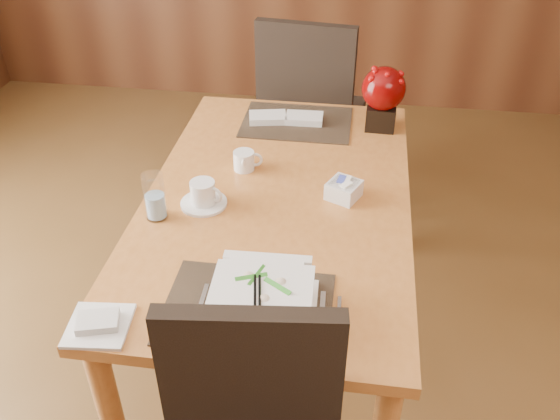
# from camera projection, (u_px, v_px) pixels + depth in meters

# --- Properties ---
(dining_table) EXTENTS (0.90, 1.50, 0.75)m
(dining_table) POSITION_uv_depth(u_px,v_px,m) (278.00, 218.00, 2.09)
(dining_table) COLOR #C47736
(dining_table) RESTS_ON ground
(placemat_near) EXTENTS (0.45, 0.33, 0.01)m
(placemat_near) POSITION_uv_depth(u_px,v_px,m) (248.00, 308.00, 1.59)
(placemat_near) COLOR black
(placemat_near) RESTS_ON dining_table
(placemat_far) EXTENTS (0.45, 0.33, 0.01)m
(placemat_far) POSITION_uv_depth(u_px,v_px,m) (297.00, 122.00, 2.48)
(placemat_far) COLOR black
(placemat_far) RESTS_ON dining_table
(soup_setting) EXTENTS (0.29, 0.29, 0.11)m
(soup_setting) POSITION_uv_depth(u_px,v_px,m) (262.00, 302.00, 1.53)
(soup_setting) COLOR white
(soup_setting) RESTS_ON dining_table
(coffee_cup) EXTENTS (0.16, 0.16, 0.09)m
(coffee_cup) POSITION_uv_depth(u_px,v_px,m) (203.00, 195.00, 1.97)
(coffee_cup) COLOR white
(coffee_cup) RESTS_ON dining_table
(water_glass) EXTENTS (0.07, 0.07, 0.16)m
(water_glass) POSITION_uv_depth(u_px,v_px,m) (155.00, 197.00, 1.89)
(water_glass) COLOR silver
(water_glass) RESTS_ON dining_table
(creamer_jug) EXTENTS (0.11, 0.11, 0.07)m
(creamer_jug) POSITION_uv_depth(u_px,v_px,m) (244.00, 161.00, 2.16)
(creamer_jug) COLOR white
(creamer_jug) RESTS_ON dining_table
(sugar_caddy) EXTENTS (0.13, 0.13, 0.06)m
(sugar_caddy) POSITION_uv_depth(u_px,v_px,m) (344.00, 190.00, 2.01)
(sugar_caddy) COLOR white
(sugar_caddy) RESTS_ON dining_table
(berry_decor) EXTENTS (0.18, 0.18, 0.26)m
(berry_decor) POSITION_uv_depth(u_px,v_px,m) (383.00, 94.00, 2.36)
(berry_decor) COLOR black
(berry_decor) RESTS_ON dining_table
(napkins_far) EXTENTS (0.32, 0.14, 0.03)m
(napkins_far) POSITION_uv_depth(u_px,v_px,m) (289.00, 118.00, 2.47)
(napkins_far) COLOR silver
(napkins_far) RESTS_ON dining_table
(bread_plate) EXTENTS (0.17, 0.17, 0.01)m
(bread_plate) POSITION_uv_depth(u_px,v_px,m) (99.00, 326.00, 1.53)
(bread_plate) COLOR white
(bread_plate) RESTS_ON dining_table
(far_chair) EXTENTS (0.54, 0.55, 1.05)m
(far_chair) POSITION_uv_depth(u_px,v_px,m) (310.00, 106.00, 2.98)
(far_chair) COLOR black
(far_chair) RESTS_ON ground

